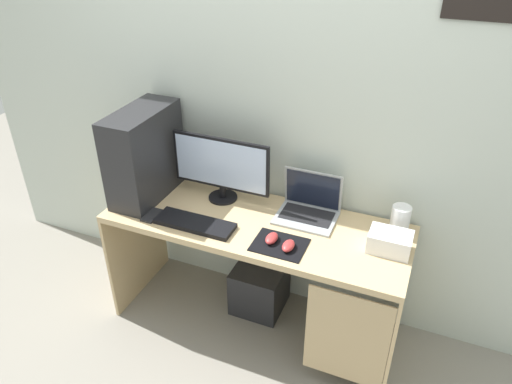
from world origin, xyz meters
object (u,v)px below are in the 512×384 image
(mouse_left, at_px, (272,238))
(mouse_right, at_px, (288,246))
(monitor, at_px, (221,167))
(laptop, at_px, (308,208))
(speaker, at_px, (400,220))
(subwoofer, at_px, (260,287))
(projector, at_px, (390,242))
(keyboard, at_px, (195,223))
(cell_phone, at_px, (152,215))
(pc_tower, at_px, (144,154))

(mouse_left, xyz_separation_m, mouse_right, (0.10, -0.03, 0.00))
(monitor, height_order, laptop, monitor)
(speaker, height_order, subwoofer, speaker)
(projector, relative_size, subwoofer, 0.68)
(projector, bearing_deg, keyboard, -169.69)
(laptop, distance_m, cell_phone, 0.83)
(monitor, xyz_separation_m, projector, (0.94, -0.11, -0.15))
(keyboard, relative_size, mouse_right, 4.38)
(pc_tower, xyz_separation_m, cell_phone, (0.14, -0.19, -0.25))
(speaker, bearing_deg, monitor, -177.09)
(monitor, distance_m, mouse_left, 0.51)
(mouse_right, distance_m, cell_phone, 0.76)
(monitor, height_order, subwoofer, monitor)
(monitor, distance_m, laptop, 0.52)
(projector, height_order, keyboard, projector)
(laptop, distance_m, speaker, 0.47)
(keyboard, bearing_deg, mouse_right, -0.56)
(monitor, bearing_deg, mouse_left, -33.70)
(speaker, distance_m, projector, 0.16)
(monitor, relative_size, keyboard, 1.33)
(projector, height_order, mouse_left, projector)
(cell_phone, relative_size, subwoofer, 0.44)
(mouse_right, distance_m, subwoofer, 0.71)
(keyboard, distance_m, mouse_right, 0.51)
(mouse_right, bearing_deg, speaker, 36.04)
(laptop, xyz_separation_m, mouse_left, (-0.09, -0.29, -0.03))
(monitor, height_order, mouse_left, monitor)
(projector, relative_size, cell_phone, 1.54)
(laptop, bearing_deg, speaker, 2.70)
(monitor, bearing_deg, keyboard, -93.64)
(laptop, xyz_separation_m, speaker, (0.47, 0.02, 0.03))
(monitor, bearing_deg, subwoofer, -1.39)
(monitor, relative_size, mouse_right, 5.81)
(monitor, relative_size, speaker, 3.60)
(speaker, xyz_separation_m, keyboard, (-0.98, -0.33, -0.07))
(keyboard, relative_size, cell_phone, 3.23)
(pc_tower, relative_size, subwoofer, 1.71)
(projector, distance_m, cell_phone, 1.22)
(mouse_left, height_order, mouse_right, same)
(projector, relative_size, mouse_right, 2.08)
(subwoofer, bearing_deg, keyboard, -131.66)
(speaker, bearing_deg, cell_phone, -164.19)
(speaker, height_order, mouse_right, speaker)
(speaker, xyz_separation_m, subwoofer, (-0.73, -0.05, -0.65))
(cell_phone, bearing_deg, mouse_right, 0.62)
(cell_phone, bearing_deg, keyboard, 3.04)
(cell_phone, bearing_deg, projector, 8.83)
(cell_phone, bearing_deg, subwoofer, 30.42)
(speaker, bearing_deg, mouse_left, -150.75)
(subwoofer, bearing_deg, laptop, 7.05)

